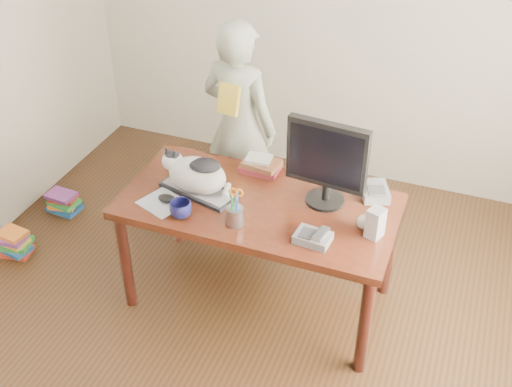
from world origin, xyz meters
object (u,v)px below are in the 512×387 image
object	(u,v)px
book_stack	(261,165)
person	(239,126)
book_pile_a	(13,243)
phone	(314,237)
desk	(264,215)
pen_cup	(235,214)
book_pile_b	(63,202)
speaker	(375,223)
baseball	(364,222)
keyboard	(198,190)
cat	(195,173)
coffee_mug	(181,209)
calculator	(375,191)
monitor	(327,160)
mouse	(167,198)

from	to	relation	value
book_stack	person	distance (m)	0.56
book_pile_a	person	bearing A→B (deg)	36.60
phone	desk	bearing A→B (deg)	147.81
pen_cup	book_pile_b	distance (m)	1.92
pen_cup	speaker	world-z (taller)	pen_cup
pen_cup	baseball	distance (m)	0.71
keyboard	cat	size ratio (longest dim) A/B	1.08
coffee_mug	calculator	xyz separation A→B (m)	(0.97, 0.59, -0.02)
person	coffee_mug	bearing A→B (deg)	104.00
monitor	book_stack	world-z (taller)	monitor
baseball	speaker	bearing A→B (deg)	-36.45
desk	monitor	size ratio (longest dim) A/B	3.04
monitor	mouse	xyz separation A→B (m)	(-0.85, -0.31, -0.27)
mouse	phone	distance (m)	0.90
coffee_mug	book_stack	bearing A→B (deg)	67.18
cat	coffee_mug	distance (m)	0.26
cat	desk	bearing A→B (deg)	29.88
desk	calculator	distance (m)	0.68
desk	book_pile_a	distance (m)	1.85
calculator	monitor	bearing A→B (deg)	-167.64
desk	mouse	bearing A→B (deg)	-152.79
book_pile_a	monitor	bearing A→B (deg)	8.99
keyboard	coffee_mug	size ratio (longest dim) A/B	3.96
monitor	calculator	xyz separation A→B (m)	(0.26, 0.18, -0.27)
monitor	book_stack	bearing A→B (deg)	162.85
monitor	book_stack	xyz separation A→B (m)	(-0.46, 0.19, -0.26)
coffee_mug	mouse	bearing A→B (deg)	145.52
baseball	calculator	bearing A→B (deg)	91.74
cat	phone	xyz separation A→B (m)	(0.78, -0.20, -0.10)
pen_cup	speaker	xyz separation A→B (m)	(0.74, 0.17, 0.02)
pen_cup	phone	world-z (taller)	pen_cup
baseball	mouse	bearing A→B (deg)	-171.53
keyboard	cat	world-z (taller)	cat
phone	book_stack	bearing A→B (deg)	137.89
desk	person	world-z (taller)	person
desk	book_pile_b	distance (m)	1.82
coffee_mug	baseball	bearing A→B (deg)	14.96
baseball	book_pile_b	bearing A→B (deg)	171.16
coffee_mug	calculator	size ratio (longest dim) A/B	0.51
coffee_mug	baseball	xyz separation A→B (m)	(0.98, 0.26, -0.01)
pen_cup	book_pile_b	bearing A→B (deg)	160.79
pen_cup	speaker	size ratio (longest dim) A/B	1.38
baseball	calculator	xyz separation A→B (m)	(-0.01, 0.33, -0.01)
cat	book_stack	world-z (taller)	cat
keyboard	calculator	size ratio (longest dim) A/B	2.03
pen_cup	phone	distance (m)	0.45
desk	monitor	xyz separation A→B (m)	(0.35, 0.05, 0.44)
keyboard	phone	xyz separation A→B (m)	(0.77, -0.19, 0.02)
keyboard	monitor	distance (m)	0.79
phone	calculator	world-z (taller)	phone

